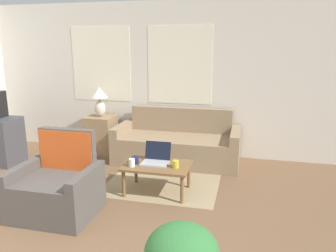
{
  "coord_description": "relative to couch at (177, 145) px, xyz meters",
  "views": [
    {
      "loc": [
        1.76,
        -1.72,
        1.84
      ],
      "look_at": [
        0.69,
        2.69,
        0.75
      ],
      "focal_mm": 35.0,
      "sensor_mm": 36.0,
      "label": 1
    }
  ],
  "objects": [
    {
      "name": "rug",
      "position": [
        0.0,
        -0.66,
        -0.26
      ],
      "size": [
        1.52,
        1.84,
        0.01
      ],
      "color": "#9E8966",
      "rests_on": "ground_plane"
    },
    {
      "name": "coffee_table",
      "position": [
        0.0,
        -1.26,
        0.07
      ],
      "size": [
        0.85,
        0.57,
        0.38
      ],
      "color": "brown",
      "rests_on": "ground_plane"
    },
    {
      "name": "cup_navy",
      "position": [
        -0.29,
        -1.28,
        0.16
      ],
      "size": [
        0.09,
        0.09,
        0.09
      ],
      "color": "#191E4C",
      "rests_on": "coffee_table"
    },
    {
      "name": "cup_white",
      "position": [
        -0.29,
        -1.4,
        0.17
      ],
      "size": [
        0.08,
        0.08,
        0.1
      ],
      "color": "white",
      "rests_on": "coffee_table"
    },
    {
      "name": "laptop",
      "position": [
        -0.03,
        -1.19,
        0.17
      ],
      "size": [
        0.34,
        0.31,
        0.25
      ],
      "color": "#B7B7BC",
      "rests_on": "coffee_table"
    },
    {
      "name": "side_table",
      "position": [
        -1.4,
        0.1,
        0.07
      ],
      "size": [
        0.47,
        0.47,
        0.67
      ],
      "color": "#937551",
      "rests_on": "ground_plane"
    },
    {
      "name": "cup_yellow",
      "position": [
        0.26,
        -1.31,
        0.16
      ],
      "size": [
        0.08,
        0.08,
        0.09
      ],
      "color": "gold",
      "rests_on": "coffee_table"
    },
    {
      "name": "couch",
      "position": [
        0.0,
        0.0,
        0.0
      ],
      "size": [
        2.01,
        0.84,
        0.85
      ],
      "color": "#937A5B",
      "rests_on": "ground_plane"
    },
    {
      "name": "armchair",
      "position": [
        -0.95,
        -2.03,
        0.01
      ],
      "size": [
        0.89,
        0.73,
        0.92
      ],
      "color": "#514C47",
      "rests_on": "ground_plane"
    },
    {
      "name": "table_lamp",
      "position": [
        -1.4,
        0.1,
        0.71
      ],
      "size": [
        0.29,
        0.29,
        0.51
      ],
      "color": "beige",
      "rests_on": "side_table"
    },
    {
      "name": "wall_back",
      "position": [
        -0.69,
        0.44,
        1.04
      ],
      "size": [
        6.71,
        0.06,
        2.6
      ],
      "color": "silver",
      "rests_on": "ground_plane"
    }
  ]
}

